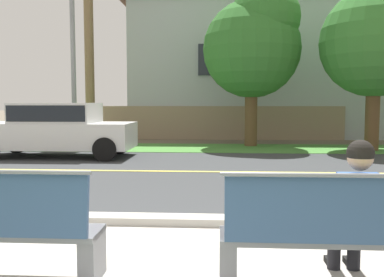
{
  "coord_description": "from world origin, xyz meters",
  "views": [
    {
      "loc": [
        0.51,
        -2.97,
        1.56
      ],
      "look_at": [
        0.09,
        3.59,
        1.0
      ],
      "focal_mm": 39.98,
      "sensor_mm": 36.0,
      "label": 1
    }
  ],
  "objects_px": {
    "shade_tree_left": "(380,34)",
    "bench_right": "(331,237)",
    "seated_person_blue": "(355,206)",
    "car_white_far": "(57,127)",
    "shade_tree_far_left": "(255,42)",
    "streetlamp": "(75,28)"
  },
  "relations": [
    {
      "from": "car_white_far",
      "to": "bench_right",
      "type": "bearing_deg",
      "value": -56.59
    },
    {
      "from": "seated_person_blue",
      "to": "shade_tree_far_left",
      "type": "height_order",
      "value": "shade_tree_far_left"
    },
    {
      "from": "bench_right",
      "to": "streetlamp",
      "type": "bearing_deg",
      "value": 118.15
    },
    {
      "from": "bench_right",
      "to": "seated_person_blue",
      "type": "distance_m",
      "value": 0.36
    },
    {
      "from": "car_white_far",
      "to": "shade_tree_far_left",
      "type": "height_order",
      "value": "shade_tree_far_left"
    },
    {
      "from": "seated_person_blue",
      "to": "car_white_far",
      "type": "xyz_separation_m",
      "value": [
        -5.76,
        8.21,
        0.18
      ]
    },
    {
      "from": "bench_right",
      "to": "shade_tree_left",
      "type": "relative_size",
      "value": 0.32
    },
    {
      "from": "bench_right",
      "to": "seated_person_blue",
      "type": "bearing_deg",
      "value": 35.84
    },
    {
      "from": "bench_right",
      "to": "car_white_far",
      "type": "distance_m",
      "value": 10.05
    },
    {
      "from": "seated_person_blue",
      "to": "shade_tree_far_left",
      "type": "relative_size",
      "value": 0.22
    },
    {
      "from": "seated_person_blue",
      "to": "car_white_far",
      "type": "bearing_deg",
      "value": 125.07
    },
    {
      "from": "car_white_far",
      "to": "shade_tree_left",
      "type": "relative_size",
      "value": 0.75
    },
    {
      "from": "shade_tree_far_left",
      "to": "shade_tree_left",
      "type": "height_order",
      "value": "shade_tree_left"
    },
    {
      "from": "seated_person_blue",
      "to": "car_white_far",
      "type": "relative_size",
      "value": 0.29
    },
    {
      "from": "bench_right",
      "to": "streetlamp",
      "type": "xyz_separation_m",
      "value": [
        -5.77,
        10.78,
        3.58
      ]
    },
    {
      "from": "seated_person_blue",
      "to": "shade_tree_left",
      "type": "bearing_deg",
      "value": 69.47
    },
    {
      "from": "streetlamp",
      "to": "shade_tree_left",
      "type": "bearing_deg",
      "value": -1.46
    },
    {
      "from": "car_white_far",
      "to": "shade_tree_left",
      "type": "distance_m",
      "value": 10.28
    },
    {
      "from": "shade_tree_far_left",
      "to": "shade_tree_left",
      "type": "relative_size",
      "value": 0.99
    },
    {
      "from": "car_white_far",
      "to": "shade_tree_far_left",
      "type": "xyz_separation_m",
      "value": [
        5.85,
        3.32,
        2.81
      ]
    },
    {
      "from": "shade_tree_left",
      "to": "shade_tree_far_left",
      "type": "bearing_deg",
      "value": 162.77
    },
    {
      "from": "shade_tree_left",
      "to": "bench_right",
      "type": "bearing_deg",
      "value": -111.35
    }
  ]
}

